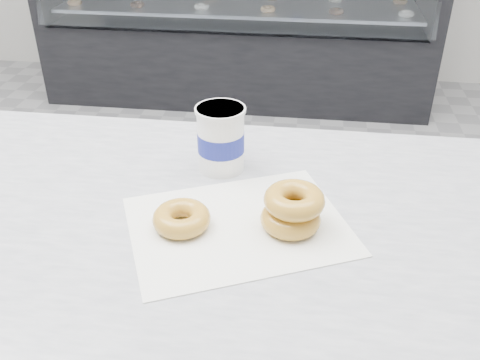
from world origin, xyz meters
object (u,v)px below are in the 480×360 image
object	(u,v)px
donut_single	(182,218)
coffee_cup	(221,138)
donut_stack	(292,209)
display_case	(239,19)

from	to	relation	value
donut_single	coffee_cup	xyz separation A→B (m)	(0.03, 0.19, 0.04)
donut_stack	donut_single	bearing A→B (deg)	-172.27
coffee_cup	donut_single	bearing A→B (deg)	-122.32
donut_single	donut_stack	world-z (taller)	donut_stack
donut_single	coffee_cup	world-z (taller)	coffee_cup
donut_single	coffee_cup	bearing A→B (deg)	80.76
coffee_cup	display_case	bearing A→B (deg)	73.98
display_case	donut_single	distance (m)	2.77
donut_single	donut_stack	distance (m)	0.18
donut_stack	coffee_cup	size ratio (longest dim) A/B	1.04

